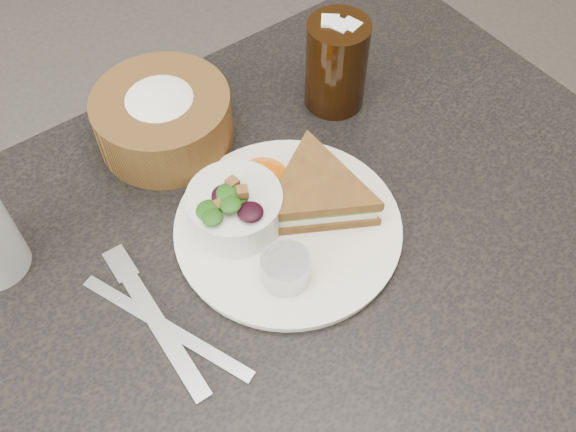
# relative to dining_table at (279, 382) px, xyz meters

# --- Properties ---
(dining_table) EXTENTS (1.00, 0.70, 0.75)m
(dining_table) POSITION_rel_dining_table_xyz_m (0.00, 0.00, 0.00)
(dining_table) COLOR black
(dining_table) RESTS_ON floor
(dinner_plate) EXTENTS (0.27, 0.27, 0.01)m
(dinner_plate) POSITION_rel_dining_table_xyz_m (0.04, 0.03, 0.38)
(dinner_plate) COLOR silver
(dinner_plate) RESTS_ON dining_table
(sandwich) EXTENTS (0.22, 0.22, 0.04)m
(sandwich) POSITION_rel_dining_table_xyz_m (0.08, 0.03, 0.41)
(sandwich) COLOR brown
(sandwich) RESTS_ON dinner_plate
(salad_bowl) EXTENTS (0.13, 0.13, 0.06)m
(salad_bowl) POSITION_rel_dining_table_xyz_m (-0.01, 0.07, 0.42)
(salad_bowl) COLOR silver
(salad_bowl) RESTS_ON dinner_plate
(dressing_ramekin) EXTENTS (0.07, 0.07, 0.03)m
(dressing_ramekin) POSITION_rel_dining_table_xyz_m (-0.01, -0.03, 0.40)
(dressing_ramekin) COLOR #ABADB2
(dressing_ramekin) RESTS_ON dinner_plate
(orange_wedge) EXTENTS (0.09, 0.09, 0.03)m
(orange_wedge) POSITION_rel_dining_table_xyz_m (0.05, 0.10, 0.40)
(orange_wedge) COLOR #FF6B04
(orange_wedge) RESTS_ON dinner_plate
(fork) EXTENTS (0.03, 0.19, 0.01)m
(fork) POSITION_rel_dining_table_xyz_m (-0.15, 0.00, 0.38)
(fork) COLOR #AEAFB0
(fork) RESTS_ON dining_table
(knife) EXTENTS (0.10, 0.21, 0.00)m
(knife) POSITION_rel_dining_table_xyz_m (-0.15, 0.00, 0.38)
(knife) COLOR #A6AAB1
(knife) RESTS_ON dining_table
(bread_basket) EXTENTS (0.18, 0.18, 0.10)m
(bread_basket) POSITION_rel_dining_table_xyz_m (-0.00, 0.24, 0.42)
(bread_basket) COLOR brown
(bread_basket) RESTS_ON dining_table
(cola_glass) EXTENTS (0.09, 0.09, 0.14)m
(cola_glass) POSITION_rel_dining_table_xyz_m (0.22, 0.17, 0.44)
(cola_glass) COLOR black
(cola_glass) RESTS_ON dining_table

